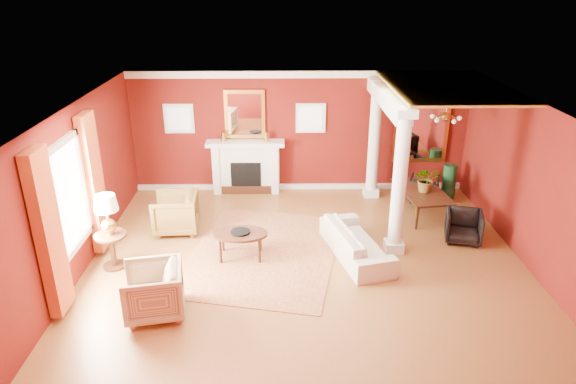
{
  "coord_description": "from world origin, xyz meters",
  "views": [
    {
      "loc": [
        -0.47,
        -8.34,
        4.88
      ],
      "look_at": [
        -0.33,
        0.52,
        1.15
      ],
      "focal_mm": 32.0,
      "sensor_mm": 36.0,
      "label": 1
    }
  ],
  "objects_px": {
    "armchair_leopard": "(175,211)",
    "dining_table": "(423,195)",
    "armchair_stripe": "(153,289)",
    "sofa": "(357,237)",
    "coffee_table": "(240,235)",
    "side_table": "(108,220)"
  },
  "relations": [
    {
      "from": "sofa",
      "to": "dining_table",
      "type": "distance_m",
      "value": 2.51
    },
    {
      "from": "armchair_leopard",
      "to": "dining_table",
      "type": "distance_m",
      "value": 5.34
    },
    {
      "from": "armchair_leopard",
      "to": "dining_table",
      "type": "xyz_separation_m",
      "value": [
        5.29,
        0.74,
        -0.0
      ]
    },
    {
      "from": "armchair_leopard",
      "to": "side_table",
      "type": "xyz_separation_m",
      "value": [
        -0.87,
        -1.42,
        0.49
      ]
    },
    {
      "from": "sofa",
      "to": "side_table",
      "type": "height_order",
      "value": "side_table"
    },
    {
      "from": "armchair_leopard",
      "to": "side_table",
      "type": "relative_size",
      "value": 0.64
    },
    {
      "from": "coffee_table",
      "to": "armchair_stripe",
      "type": "bearing_deg",
      "value": -125.21
    },
    {
      "from": "sofa",
      "to": "armchair_leopard",
      "type": "height_order",
      "value": "armchair_leopard"
    },
    {
      "from": "sofa",
      "to": "dining_table",
      "type": "xyz_separation_m",
      "value": [
        1.71,
        1.84,
        0.05
      ]
    },
    {
      "from": "coffee_table",
      "to": "side_table",
      "type": "relative_size",
      "value": 0.72
    },
    {
      "from": "sofa",
      "to": "coffee_table",
      "type": "distance_m",
      "value": 2.17
    },
    {
      "from": "armchair_leopard",
      "to": "dining_table",
      "type": "bearing_deg",
      "value": 94.87
    },
    {
      "from": "sofa",
      "to": "coffee_table",
      "type": "xyz_separation_m",
      "value": [
        -2.17,
        -0.02,
        0.08
      ]
    },
    {
      "from": "sofa",
      "to": "armchair_leopard",
      "type": "xyz_separation_m",
      "value": [
        -3.58,
        1.09,
        0.06
      ]
    },
    {
      "from": "coffee_table",
      "to": "side_table",
      "type": "distance_m",
      "value": 2.35
    },
    {
      "from": "dining_table",
      "to": "sofa",
      "type": "bearing_deg",
      "value": 129.89
    },
    {
      "from": "armchair_stripe",
      "to": "side_table",
      "type": "bearing_deg",
      "value": -153.86
    },
    {
      "from": "coffee_table",
      "to": "side_table",
      "type": "height_order",
      "value": "side_table"
    },
    {
      "from": "coffee_table",
      "to": "dining_table",
      "type": "distance_m",
      "value": 4.3
    },
    {
      "from": "armchair_stripe",
      "to": "dining_table",
      "type": "height_order",
      "value": "armchair_stripe"
    },
    {
      "from": "armchair_stripe",
      "to": "dining_table",
      "type": "bearing_deg",
      "value": 114.59
    },
    {
      "from": "armchair_leopard",
      "to": "armchair_stripe",
      "type": "bearing_deg",
      "value": 0.69
    }
  ]
}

